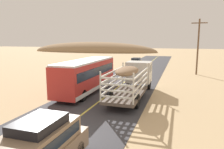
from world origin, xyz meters
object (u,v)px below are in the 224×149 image
at_px(livestock_truck, 135,75).
at_px(power_pole_mid, 198,45).
at_px(suv_near, 41,147).
at_px(bus, 87,75).
at_px(car_far, 136,62).

bearing_deg(livestock_truck, power_pole_mid, 64.77).
distance_m(suv_near, bus, 13.49).
bearing_deg(car_far, livestock_truck, -78.93).
bearing_deg(car_far, bus, -90.53).
distance_m(bus, power_pole_mid, 18.89).
bearing_deg(power_pole_mid, car_far, 140.40).
relative_size(bus, power_pole_mid, 1.22).
xyz_separation_m(livestock_truck, power_pole_mid, (6.60, 14.00, 2.62)).
relative_size(suv_near, power_pole_mid, 0.56).
bearing_deg(power_pole_mid, bus, -127.41).
xyz_separation_m(bus, power_pole_mid, (11.36, 14.86, 2.66)).
relative_size(livestock_truck, car_far, 2.20).
distance_m(livestock_truck, car_far, 23.68).
bearing_deg(bus, livestock_truck, 10.14).
xyz_separation_m(suv_near, bus, (-3.89, 12.91, 0.60)).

